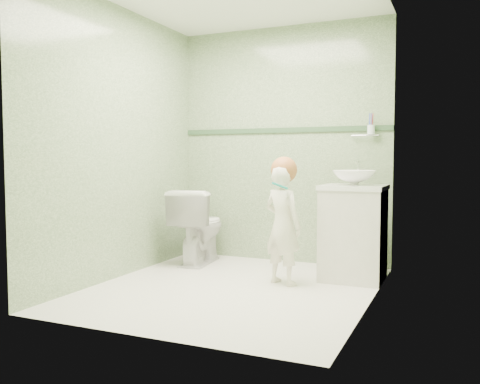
% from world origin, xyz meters
% --- Properties ---
extents(ground, '(2.50, 2.50, 0.00)m').
position_xyz_m(ground, '(0.00, 0.00, 0.00)').
color(ground, white).
rests_on(ground, ground).
extents(room_shell, '(2.50, 2.54, 2.40)m').
position_xyz_m(room_shell, '(0.00, 0.00, 1.20)').
color(room_shell, gray).
rests_on(room_shell, ground).
extents(trim_stripe, '(2.20, 0.02, 0.05)m').
position_xyz_m(trim_stripe, '(0.00, 1.24, 1.35)').
color(trim_stripe, '#345334').
rests_on(trim_stripe, room_shell).
extents(vanity, '(0.52, 0.50, 0.80)m').
position_xyz_m(vanity, '(0.84, 0.70, 0.40)').
color(vanity, white).
rests_on(vanity, ground).
extents(counter, '(0.54, 0.52, 0.04)m').
position_xyz_m(counter, '(0.84, 0.70, 0.81)').
color(counter, white).
rests_on(counter, vanity).
extents(basin, '(0.37, 0.37, 0.13)m').
position_xyz_m(basin, '(0.84, 0.70, 0.89)').
color(basin, white).
rests_on(basin, counter).
extents(faucet, '(0.03, 0.13, 0.18)m').
position_xyz_m(faucet, '(0.84, 0.89, 0.97)').
color(faucet, silver).
rests_on(faucet, counter).
extents(cup_holder, '(0.26, 0.07, 0.21)m').
position_xyz_m(cup_holder, '(0.89, 1.18, 1.33)').
color(cup_holder, silver).
rests_on(cup_holder, room_shell).
extents(toilet, '(0.51, 0.79, 0.75)m').
position_xyz_m(toilet, '(-0.74, 0.80, 0.38)').
color(toilet, white).
rests_on(toilet, ground).
extents(toddler, '(0.43, 0.36, 1.00)m').
position_xyz_m(toddler, '(0.33, 0.30, 0.50)').
color(toddler, silver).
rests_on(toddler, ground).
extents(hair_cap, '(0.22, 0.22, 0.22)m').
position_xyz_m(hair_cap, '(0.33, 0.33, 0.96)').
color(hair_cap, '#AD6533').
rests_on(hair_cap, toddler).
extents(teal_toothbrush, '(0.11, 0.14, 0.08)m').
position_xyz_m(teal_toothbrush, '(0.35, 0.16, 0.84)').
color(teal_toothbrush, '#10988C').
rests_on(teal_toothbrush, toddler).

